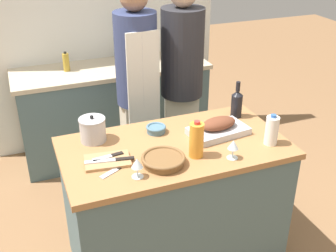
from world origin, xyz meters
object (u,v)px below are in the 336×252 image
Objects in this scene: knife_paring at (115,170)px; wine_bottle_green at (237,103)px; wine_glass_left at (137,164)px; person_cook_aproned at (137,86)px; stock_pot at (93,130)px; wicker_basket at (163,160)px; knife_bread at (109,156)px; knife_chef at (111,160)px; juice_jug at (196,140)px; wine_glass_right at (233,145)px; condiment_bottle_tall at (66,62)px; person_cook_guest at (182,79)px; mixing_bowl at (156,129)px; stand_mixer at (134,46)px; milk_jug at (272,130)px; condiment_bottle_extra at (178,50)px; condiment_bottle_short at (184,56)px; roasting_pan at (218,128)px; cutting_board at (108,161)px.

wine_bottle_green is at bearing 20.48° from knife_paring.
wine_glass_left is 0.17m from knife_paring.
wine_glass_left is 0.07× the size of person_cook_aproned.
stock_pot is 0.68× the size of wine_bottle_green.
wicker_basket reaches higher than knife_bread.
knife_chef reaches higher than knife_paring.
wine_glass_right is at bearing -28.05° from juice_jug.
person_cook_guest reaches higher than condiment_bottle_tall.
condiment_bottle_tall reaches higher than mixing_bowl.
mixing_bowl is 0.45m from knife_chef.
stand_mixer is 1.87× the size of condiment_bottle_tall.
knife_chef is at bearing -111.17° from stand_mixer.
stock_pot reaches higher than wicker_basket.
wine_bottle_green is at bearing -60.44° from person_cook_guest.
knife_bread is at bearing 159.94° from wine_glass_right.
knife_bread is 0.56× the size of stand_mixer.
milk_jug is 0.70× the size of knife_chef.
wicker_basket is 1.69× the size of condiment_bottle_extra.
knife_paring is 1.09m from person_cook_aproned.
wicker_basket is 0.14× the size of person_cook_aproned.
wine_glass_right reaches higher than knife_chef.
roasting_pan is at bearing -104.24° from condiment_bottle_short.
stock_pot is 1.30× the size of condiment_bottle_short.
condiment_bottle_tall is at bearing -179.92° from condiment_bottle_extra.
wine_bottle_green is 2.21× the size of wine_glass_left.
person_cook_guest is (0.84, 0.90, 0.04)m from knife_bread.
condiment_bottle_extra is (1.16, 1.40, -0.02)m from stock_pot.
stand_mixer is at bearing 152.83° from condiment_bottle_short.
mixing_bowl is at bearing -107.11° from person_cook_guest.
cutting_board is 1.56× the size of condiment_bottle_tall.
knife_paring is 1.20× the size of condiment_bottle_extra.
mixing_bowl reaches higher than knife_bread.
mixing_bowl is 0.65m from person_cook_aproned.
person_cook_guest is at bearing 98.01° from milk_jug.
person_cook_guest is at bearing 71.65° from juice_jug.
condiment_bottle_extra is (1.12, 1.66, 0.04)m from knife_bread.
milk_jug reaches higher than wicker_basket.
wicker_basket is at bearing -100.30° from person_cook_guest.
knife_bread is (-0.99, 0.18, -0.07)m from milk_jug.
stand_mixer is at bearing 73.37° from wine_glass_left.
stock_pot reaches higher than knife_paring.
wine_glass_right is at bearing -101.05° from roasting_pan.
person_cook_guest is at bearing 35.96° from stock_pot.
knife_paring is 1.33m from person_cook_guest.
person_cook_aproned reaches higher than knife_paring.
person_cook_aproned reaches higher than condiment_bottle_tall.
person_cook_guest is at bearing -114.19° from condiment_bottle_short.
knife_chef is 0.16× the size of person_cook_guest.
person_cook_aproned is at bearing 62.61° from knife_bread.
knife_paring is 0.13m from knife_bread.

